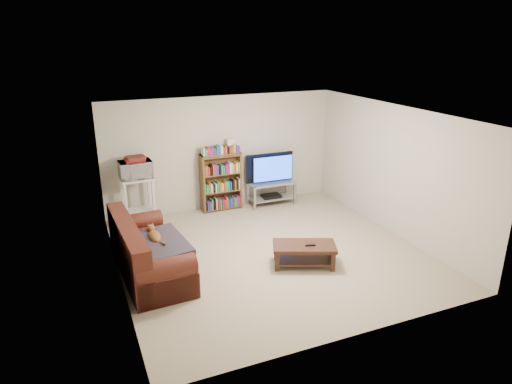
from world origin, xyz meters
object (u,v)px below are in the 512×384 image
sofa (145,256)px  coffee_table (304,251)px  tv_stand (271,189)px  bookshelf (221,181)px

sofa → coffee_table: 2.53m
tv_stand → sofa: bearing=-145.7°
sofa → bookshelf: bookshelf is taller
tv_stand → bookshelf: bearing=174.0°
coffee_table → sofa: bearing=-173.1°
coffee_table → bookshelf: size_ratio=0.91×
sofa → tv_stand: size_ratio=2.09×
sofa → coffee_table: sofa is taller
sofa → bookshelf: 3.00m
sofa → coffee_table: bearing=-19.4°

